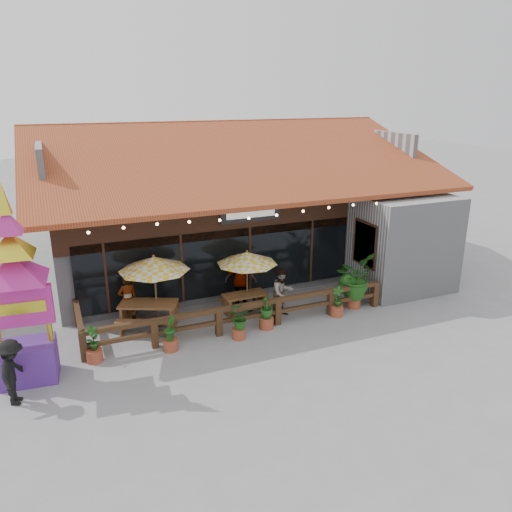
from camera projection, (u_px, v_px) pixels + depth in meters
name	position (u px, v px, depth m)	size (l,w,h in m)	color
ground	(284.00, 316.00, 16.92)	(100.00, 100.00, 0.00)	gray
restaurant_building	(225.00, 211.00, 22.11)	(15.50, 14.73, 6.09)	#9F9FA3
patio_railing	(224.00, 313.00, 15.66)	(10.00, 2.60, 0.92)	#462E19
umbrella_left	(154.00, 264.00, 15.60)	(2.78, 2.78, 2.41)	brown
umbrella_right	(247.00, 258.00, 16.71)	(2.51, 2.51, 2.20)	brown
picnic_table_left	(149.00, 311.00, 15.88)	(2.28, 2.16, 0.87)	brown
picnic_table_right	(245.00, 300.00, 16.99)	(1.48, 1.29, 0.70)	brown
thai_sign_tower	(15.00, 273.00, 12.26)	(2.25, 2.25, 5.64)	#4E2383
tropical_plant	(355.00, 278.00, 17.27)	(1.82, 1.82, 1.91)	brown
diner_a	(128.00, 300.00, 16.11)	(0.61, 0.40, 1.67)	#321A10
diner_b	(282.00, 293.00, 16.64)	(0.82, 0.64, 1.69)	#321A10
diner_c	(241.00, 281.00, 17.44)	(1.11, 0.46, 1.89)	#321A10
pedestrian	(13.00, 372.00, 11.93)	(1.09, 0.62, 1.68)	black
planter_a	(94.00, 347.00, 13.90)	(0.47, 0.45, 1.11)	brown
planter_b	(170.00, 335.00, 14.51)	(0.47, 0.50, 1.09)	brown
planter_c	(239.00, 322.00, 15.18)	(0.80, 0.77, 1.02)	brown
planter_d	(266.00, 313.00, 15.86)	(0.59, 0.59, 1.12)	brown
planter_e	(337.00, 304.00, 16.77)	(0.44, 0.44, 1.05)	brown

